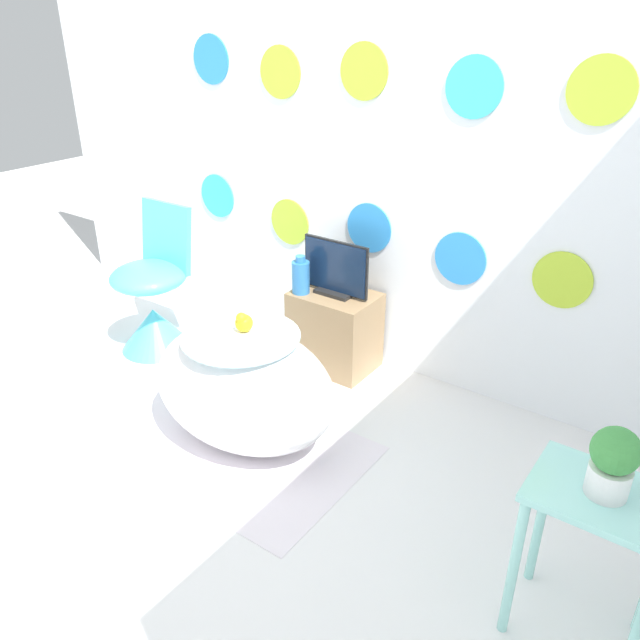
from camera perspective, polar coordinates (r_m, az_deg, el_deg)
ground_plane at (r=2.54m, az=-24.52°, el=-22.01°), size 12.00×12.00×0.00m
wall_back_dotted at (r=3.24m, az=4.53°, el=17.45°), size 4.81×0.05×2.60m
rug at (r=3.00m, az=-8.58°, el=-10.82°), size 1.30×0.79×0.01m
bathtub at (r=2.86m, az=-6.95°, el=-5.98°), size 0.91×0.64×0.55m
rubber_duck at (r=2.71m, az=-7.02°, el=-0.18°), size 0.08×0.09×0.09m
chair at (r=3.73m, az=-14.99°, el=1.48°), size 0.43×0.43×0.84m
tv_cabinet at (r=3.44m, az=1.34°, el=-0.92°), size 0.45×0.32×0.44m
tv at (r=3.29m, az=1.42°, el=4.53°), size 0.39×0.12×0.30m
vase at (r=3.33m, az=-1.78°, el=4.01°), size 0.10×0.10×0.21m
side_table at (r=2.10m, az=23.87°, el=-17.01°), size 0.41×0.31×0.57m
potted_plant_left at (r=1.95m, az=25.23°, el=-11.58°), size 0.14×0.14×0.22m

